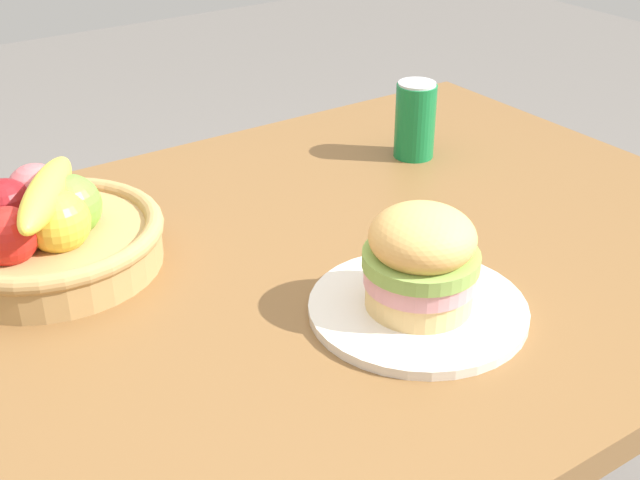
% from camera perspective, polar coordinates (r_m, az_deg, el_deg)
% --- Properties ---
extents(dining_table, '(1.40, 0.90, 0.75)m').
position_cam_1_polar(dining_table, '(1.13, -3.06, -6.60)').
color(dining_table, brown).
rests_on(dining_table, ground_plane).
extents(plate, '(0.26, 0.26, 0.01)m').
position_cam_1_polar(plate, '(1.00, 6.59, -4.61)').
color(plate, silver).
rests_on(plate, dining_table).
extents(sandwich, '(0.13, 0.13, 0.13)m').
position_cam_1_polar(sandwich, '(0.97, 6.81, -1.26)').
color(sandwich, '#E5BC75').
rests_on(sandwich, plate).
extents(soda_can, '(0.07, 0.07, 0.13)m').
position_cam_1_polar(soda_can, '(1.40, 6.41, 8.01)').
color(soda_can, '#147238').
rests_on(soda_can, dining_table).
extents(fruit_basket, '(0.29, 0.29, 0.13)m').
position_cam_1_polar(fruit_basket, '(1.12, -17.87, 0.51)').
color(fruit_basket, tan).
rests_on(fruit_basket, dining_table).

